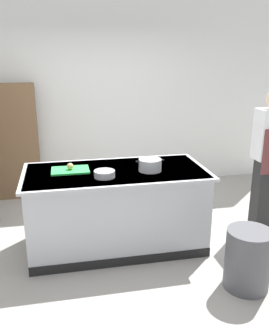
# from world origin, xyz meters

# --- Properties ---
(ground_plane) EXTENTS (10.00, 10.00, 0.00)m
(ground_plane) POSITION_xyz_m (0.00, 0.00, 0.00)
(ground_plane) COLOR #9E9991
(back_wall) EXTENTS (6.40, 0.12, 3.00)m
(back_wall) POSITION_xyz_m (0.00, 2.10, 1.50)
(back_wall) COLOR white
(back_wall) RESTS_ON ground_plane
(counter_island) EXTENTS (1.98, 0.98, 0.90)m
(counter_island) POSITION_xyz_m (0.00, -0.00, 0.47)
(counter_island) COLOR #B7BABF
(counter_island) RESTS_ON ground_plane
(cutting_board) EXTENTS (0.40, 0.28, 0.02)m
(cutting_board) POSITION_xyz_m (-0.48, 0.08, 0.91)
(cutting_board) COLOR green
(cutting_board) RESTS_ON counter_island
(onion) EXTENTS (0.07, 0.07, 0.07)m
(onion) POSITION_xyz_m (-0.48, 0.07, 0.96)
(onion) COLOR tan
(onion) RESTS_ON cutting_board
(stock_pot) EXTENTS (0.31, 0.24, 0.13)m
(stock_pot) POSITION_xyz_m (0.36, -0.08, 0.97)
(stock_pot) COLOR #B7BABF
(stock_pot) RESTS_ON counter_island
(mixing_bowl) EXTENTS (0.21, 0.21, 0.07)m
(mixing_bowl) POSITION_xyz_m (-0.14, -0.20, 0.94)
(mixing_bowl) COLOR #B7BABF
(mixing_bowl) RESTS_ON counter_island
(trash_bin) EXTENTS (0.42, 0.42, 0.58)m
(trash_bin) POSITION_xyz_m (1.07, -1.02, 0.29)
(trash_bin) COLOR #4C4C51
(trash_bin) RESTS_ON ground_plane
(person_chef) EXTENTS (0.38, 0.25, 1.72)m
(person_chef) POSITION_xyz_m (1.88, 0.07, 0.91)
(person_chef) COLOR #282828
(person_chef) RESTS_ON ground_plane
(bookshelf) EXTENTS (1.10, 0.31, 1.70)m
(bookshelf) POSITION_xyz_m (-1.45, 1.80, 0.85)
(bookshelf) COLOR brown
(bookshelf) RESTS_ON ground_plane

